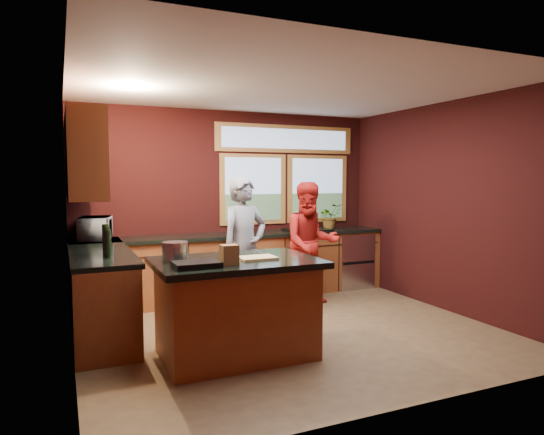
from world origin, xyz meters
TOP-DOWN VIEW (x-y plane):
  - floor at (0.00, 0.00)m, footprint 4.50×4.50m
  - room_shell at (-0.60, 0.32)m, footprint 4.52×4.02m
  - back_counter at (0.20, 1.70)m, footprint 4.50×0.64m
  - left_counter at (-1.95, 0.85)m, footprint 0.64×2.30m
  - island at (-0.80, -0.48)m, footprint 1.55×1.05m
  - person_grey at (-0.27, 0.72)m, footprint 0.72×0.57m
  - person_red at (0.79, 0.99)m, footprint 0.91×0.77m
  - microwave at (-1.92, 1.70)m, footprint 0.46×0.60m
  - potted_plant at (1.54, 1.75)m, footprint 0.35×0.30m
  - paper_towel at (0.99, 1.70)m, footprint 0.12×0.12m
  - cutting_board at (-0.60, -0.53)m, footprint 0.35×0.25m
  - stock_pot at (-1.35, -0.33)m, footprint 0.24×0.24m
  - paper_bag at (-0.95, -0.73)m, footprint 0.15×0.12m
  - black_tray at (-1.25, -0.73)m, footprint 0.40×0.28m

SIDE VIEW (x-z plane):
  - floor at x=0.00m, z-range 0.00..0.00m
  - back_counter at x=0.20m, z-range 0.00..0.93m
  - left_counter at x=-1.95m, z-range 0.00..0.93m
  - island at x=-0.80m, z-range 0.01..0.95m
  - person_red at x=0.79m, z-range 0.00..1.67m
  - person_grey at x=-0.27m, z-range 0.00..1.73m
  - cutting_board at x=-0.60m, z-range 0.94..0.96m
  - black_tray at x=-1.25m, z-range 0.94..0.99m
  - stock_pot at x=-1.35m, z-range 0.94..1.12m
  - paper_bag at x=-0.95m, z-range 0.94..1.12m
  - paper_towel at x=0.99m, z-range 0.93..1.21m
  - microwave at x=-1.92m, z-range 0.93..1.23m
  - potted_plant at x=1.54m, z-range 0.93..1.32m
  - room_shell at x=-0.60m, z-range 0.44..3.15m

